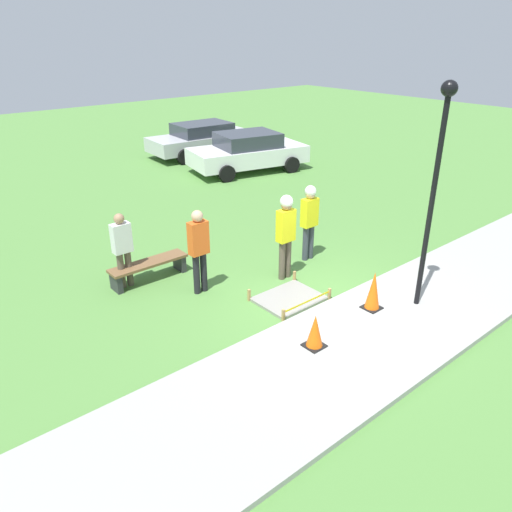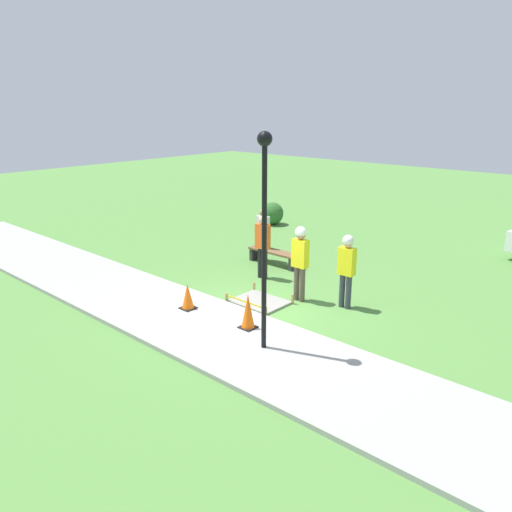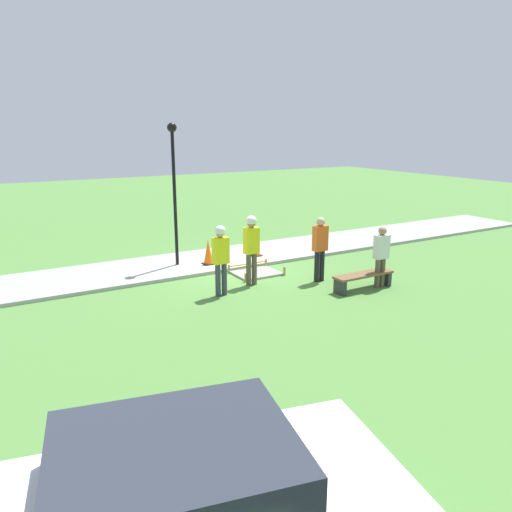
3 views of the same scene
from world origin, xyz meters
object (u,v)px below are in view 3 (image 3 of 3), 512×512
lamppost_near (174,175)px  traffic_cone_far_patch (208,252)px  worker_supervisor (251,243)px  park_bench (363,278)px  worker_assistant (221,254)px  bystander_in_orange_shirt (320,245)px  traffic_cone_near_patch (256,247)px  parked_car_white (176,508)px  bystander_in_gray_shirt (381,254)px

lamppost_near → traffic_cone_far_patch: bearing=151.8°
worker_supervisor → traffic_cone_far_patch: bearing=-83.0°
park_bench → worker_assistant: (3.48, -1.48, 0.79)m
traffic_cone_far_patch → lamppost_near: lamppost_near is taller
bystander_in_orange_shirt → park_bench: bearing=115.5°
traffic_cone_far_patch → bystander_in_orange_shirt: (-2.08, 2.87, 0.56)m
bystander_in_orange_shirt → traffic_cone_far_patch: bearing=-54.1°
park_bench → worker_supervisor: worker_supervisor is taller
traffic_cone_near_patch → parked_car_white: size_ratio=0.13×
traffic_cone_near_patch → park_bench: size_ratio=0.35×
traffic_cone_far_patch → worker_supervisor: (-0.27, 2.21, 0.69)m
traffic_cone_near_patch → bystander_in_orange_shirt: size_ratio=0.34×
traffic_cone_far_patch → bystander_in_gray_shirt: size_ratio=0.47×
parked_car_white → traffic_cone_near_patch: bearing=-111.7°
traffic_cone_far_patch → park_bench: traffic_cone_far_patch is taller
parked_car_white → worker_supervisor: bearing=-112.1°
park_bench → bystander_in_orange_shirt: bystander_in_orange_shirt is taller
worker_supervisor → bystander_in_gray_shirt: (-2.89, 1.92, -0.24)m
traffic_cone_far_patch → parked_car_white: 10.97m
traffic_cone_far_patch → worker_supervisor: worker_supervisor is taller
worker_supervisor → bystander_in_orange_shirt: worker_supervisor is taller
traffic_cone_far_patch → worker_assistant: (0.84, 2.58, 0.62)m
bystander_in_orange_shirt → bystander_in_gray_shirt: size_ratio=1.10×
worker_supervisor → worker_assistant: bearing=18.6°
bystander_in_orange_shirt → lamppost_near: bearing=-48.7°
worker_assistant → bystander_in_orange_shirt: (-2.92, 0.29, -0.06)m
traffic_cone_near_patch → bystander_in_gray_shirt: (-1.37, 4.29, 0.53)m
traffic_cone_near_patch → worker_supervisor: 2.92m
park_bench → bystander_in_gray_shirt: size_ratio=1.07×
worker_supervisor → worker_assistant: worker_supervisor is taller
bystander_in_orange_shirt → lamppost_near: size_ratio=0.43×
worker_assistant → parked_car_white: (4.05, 7.24, -0.34)m
traffic_cone_near_patch → parked_car_white: 12.02m
worker_supervisor → bystander_in_orange_shirt: (-1.81, 0.67, -0.13)m
worker_assistant → bystander_in_orange_shirt: worker_assistant is taller
worker_assistant → parked_car_white: worker_assistant is taller
traffic_cone_far_patch → parked_car_white: parked_car_white is taller
bystander_in_gray_shirt → lamppost_near: lamppost_near is taller
traffic_cone_near_patch → bystander_in_orange_shirt: bystander_in_orange_shirt is taller
lamppost_near → bystander_in_orange_shirt: bearing=131.3°
traffic_cone_near_patch → worker_supervisor: bearing=57.3°
traffic_cone_far_patch → park_bench: 4.84m
worker_assistant → lamppost_near: 3.50m
park_bench → worker_supervisor: bearing=-38.0°
traffic_cone_near_patch → worker_assistant: bearing=46.2°
traffic_cone_near_patch → bystander_in_gray_shirt: bearing=107.7°
bystander_in_orange_shirt → worker_assistant: bearing=-5.7°
traffic_cone_near_patch → traffic_cone_far_patch: traffic_cone_far_patch is taller
traffic_cone_far_patch → bystander_in_orange_shirt: size_ratio=0.43×
park_bench → bystander_in_orange_shirt: size_ratio=0.97×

